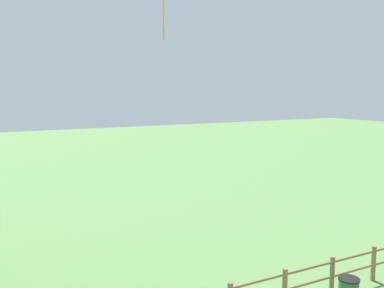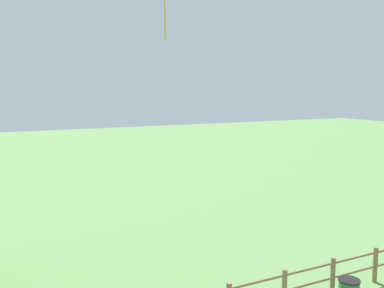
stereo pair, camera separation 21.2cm
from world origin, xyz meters
name	(u,v)px [view 2 (the right image)]	position (x,y,z in m)	size (l,w,h in m)	color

